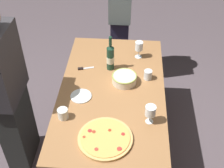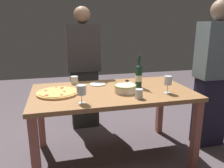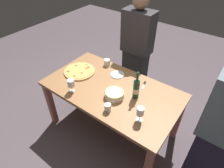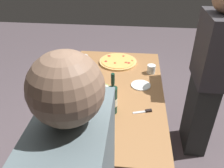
{
  "view_description": "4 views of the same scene",
  "coord_description": "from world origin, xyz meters",
  "px_view_note": "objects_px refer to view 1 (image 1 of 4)",
  "views": [
    {
      "loc": [
        -1.94,
        -0.14,
        2.5
      ],
      "look_at": [
        0.0,
        0.0,
        0.82
      ],
      "focal_mm": 48.88,
      "sensor_mm": 36.0,
      "label": 1
    },
    {
      "loc": [
        -0.53,
        -2.11,
        1.4
      ],
      "look_at": [
        0.0,
        0.0,
        0.82
      ],
      "focal_mm": 35.81,
      "sensor_mm": 36.0,
      "label": 2
    },
    {
      "loc": [
        1.02,
        -1.36,
        2.22
      ],
      "look_at": [
        0.0,
        0.0,
        0.82
      ],
      "focal_mm": 30.63,
      "sensor_mm": 36.0,
      "label": 3
    },
    {
      "loc": [
        1.71,
        0.17,
        1.9
      ],
      "look_at": [
        0.0,
        0.0,
        0.82
      ],
      "focal_mm": 37.59,
      "sensor_mm": 36.0,
      "label": 4
    }
  ],
  "objects_px": {
    "side_plate": "(81,96)",
    "person_guest_left": "(120,14)",
    "wine_glass_near_pizza": "(139,47)",
    "dining_table": "(112,98)",
    "wine_bottle": "(110,57)",
    "cup_ceramic": "(63,114)",
    "pizza_knife": "(84,68)",
    "cup_amber": "(148,75)",
    "person_host": "(7,93)",
    "pizza": "(105,138)",
    "serving_bowl": "(124,78)",
    "wine_glass_by_bottle": "(150,111)"
  },
  "relations": [
    {
      "from": "wine_bottle",
      "to": "cup_ceramic",
      "type": "distance_m",
      "value": 0.72
    },
    {
      "from": "cup_amber",
      "to": "dining_table",
      "type": "bearing_deg",
      "value": 119.63
    },
    {
      "from": "person_guest_left",
      "to": "pizza_knife",
      "type": "bearing_deg",
      "value": -17.43
    },
    {
      "from": "dining_table",
      "to": "pizza",
      "type": "bearing_deg",
      "value": 178.98
    },
    {
      "from": "serving_bowl",
      "to": "wine_glass_near_pizza",
      "type": "xyz_separation_m",
      "value": [
        0.39,
        -0.12,
        0.07
      ]
    },
    {
      "from": "wine_glass_by_bottle",
      "to": "cup_ceramic",
      "type": "height_order",
      "value": "wine_glass_by_bottle"
    },
    {
      "from": "wine_bottle",
      "to": "pizza_knife",
      "type": "relative_size",
      "value": 2.26
    },
    {
      "from": "serving_bowl",
      "to": "side_plate",
      "type": "bearing_deg",
      "value": 120.99
    },
    {
      "from": "cup_amber",
      "to": "person_host",
      "type": "bearing_deg",
      "value": 107.15
    },
    {
      "from": "person_host",
      "to": "person_guest_left",
      "type": "distance_m",
      "value": 1.61
    },
    {
      "from": "serving_bowl",
      "to": "side_plate",
      "type": "xyz_separation_m",
      "value": [
        -0.21,
        0.35,
        -0.04
      ]
    },
    {
      "from": "dining_table",
      "to": "wine_bottle",
      "type": "relative_size",
      "value": 4.69
    },
    {
      "from": "person_host",
      "to": "wine_bottle",
      "type": "bearing_deg",
      "value": 18.59
    },
    {
      "from": "cup_ceramic",
      "to": "person_guest_left",
      "type": "height_order",
      "value": "person_guest_left"
    },
    {
      "from": "pizza",
      "to": "cup_ceramic",
      "type": "relative_size",
      "value": 4.66
    },
    {
      "from": "dining_table",
      "to": "wine_bottle",
      "type": "bearing_deg",
      "value": 6.94
    },
    {
      "from": "wine_bottle",
      "to": "pizza_knife",
      "type": "distance_m",
      "value": 0.28
    },
    {
      "from": "wine_glass_near_pizza",
      "to": "side_plate",
      "type": "distance_m",
      "value": 0.78
    },
    {
      "from": "pizza_knife",
      "to": "pizza",
      "type": "bearing_deg",
      "value": -161.31
    },
    {
      "from": "pizza",
      "to": "pizza_knife",
      "type": "bearing_deg",
      "value": 18.69
    },
    {
      "from": "cup_ceramic",
      "to": "pizza",
      "type": "bearing_deg",
      "value": -119.03
    },
    {
      "from": "cup_ceramic",
      "to": "side_plate",
      "type": "xyz_separation_m",
      "value": [
        0.25,
        -0.1,
        -0.04
      ]
    },
    {
      "from": "pizza",
      "to": "person_guest_left",
      "type": "relative_size",
      "value": 0.24
    },
    {
      "from": "pizza",
      "to": "person_guest_left",
      "type": "height_order",
      "value": "person_guest_left"
    },
    {
      "from": "serving_bowl",
      "to": "pizza_knife",
      "type": "relative_size",
      "value": 1.46
    },
    {
      "from": "dining_table",
      "to": "wine_glass_near_pizza",
      "type": "distance_m",
      "value": 0.59
    },
    {
      "from": "pizza",
      "to": "cup_ceramic",
      "type": "bearing_deg",
      "value": 60.97
    },
    {
      "from": "dining_table",
      "to": "person_host",
      "type": "xyz_separation_m",
      "value": [
        -0.18,
        0.84,
        0.16
      ]
    },
    {
      "from": "cup_amber",
      "to": "person_host",
      "type": "xyz_separation_m",
      "value": [
        -0.35,
        1.15,
        0.03
      ]
    },
    {
      "from": "serving_bowl",
      "to": "dining_table",
      "type": "bearing_deg",
      "value": 137.39
    },
    {
      "from": "wine_bottle",
      "to": "person_guest_left",
      "type": "bearing_deg",
      "value": -2.89
    },
    {
      "from": "wine_bottle",
      "to": "side_plate",
      "type": "xyz_separation_m",
      "value": [
        -0.4,
        0.22,
        -0.12
      ]
    },
    {
      "from": "serving_bowl",
      "to": "wine_bottle",
      "type": "height_order",
      "value": "wine_bottle"
    },
    {
      "from": "wine_bottle",
      "to": "cup_ceramic",
      "type": "relative_size",
      "value": 3.98
    },
    {
      "from": "wine_glass_near_pizza",
      "to": "pizza_knife",
      "type": "relative_size",
      "value": 1.13
    },
    {
      "from": "dining_table",
      "to": "side_plate",
      "type": "distance_m",
      "value": 0.29
    },
    {
      "from": "dining_table",
      "to": "pizza",
      "type": "xyz_separation_m",
      "value": [
        -0.54,
        0.01,
        0.11
      ]
    },
    {
      "from": "wine_bottle",
      "to": "wine_glass_by_bottle",
      "type": "distance_m",
      "value": 0.73
    },
    {
      "from": "wine_bottle",
      "to": "person_guest_left",
      "type": "xyz_separation_m",
      "value": [
        0.88,
        -0.04,
        -0.04
      ]
    },
    {
      "from": "wine_glass_by_bottle",
      "to": "cup_amber",
      "type": "height_order",
      "value": "wine_glass_by_bottle"
    },
    {
      "from": "person_guest_left",
      "to": "person_host",
      "type": "bearing_deg",
      "value": -31.65
    },
    {
      "from": "side_plate",
      "to": "cup_ceramic",
      "type": "bearing_deg",
      "value": 157.76
    },
    {
      "from": "dining_table",
      "to": "cup_amber",
      "type": "distance_m",
      "value": 0.38
    },
    {
      "from": "dining_table",
      "to": "cup_amber",
      "type": "height_order",
      "value": "cup_amber"
    },
    {
      "from": "wine_glass_by_bottle",
      "to": "cup_amber",
      "type": "relative_size",
      "value": 1.83
    },
    {
      "from": "side_plate",
      "to": "person_guest_left",
      "type": "bearing_deg",
      "value": -11.49
    },
    {
      "from": "side_plate",
      "to": "person_guest_left",
      "type": "relative_size",
      "value": 0.11
    },
    {
      "from": "dining_table",
      "to": "cup_amber",
      "type": "xyz_separation_m",
      "value": [
        0.17,
        -0.31,
        0.14
      ]
    },
    {
      "from": "wine_bottle",
      "to": "wine_glass_near_pizza",
      "type": "relative_size",
      "value": 2.01
    },
    {
      "from": "pizza_knife",
      "to": "side_plate",
      "type": "bearing_deg",
      "value": -175.23
    }
  ]
}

